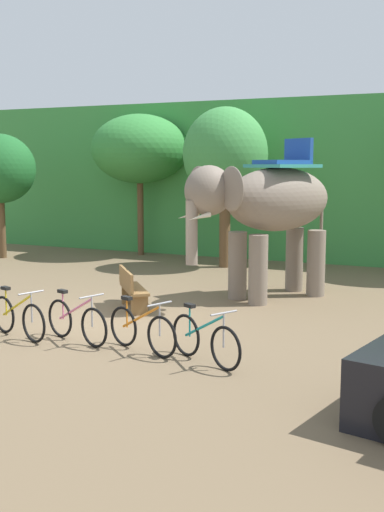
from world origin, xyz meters
TOP-DOWN VIEW (x-y plane):
  - ground_plane at (0.00, 0.00)m, footprint 80.00×80.00m
  - foliage_hedge at (0.00, 12.42)m, footprint 36.00×6.00m
  - tree_center_right at (-8.09, 6.23)m, footprint 2.39×2.39m
  - tree_center at (-4.14, 8.80)m, footprint 3.35×3.35m
  - tree_far_right at (-0.45, 7.52)m, footprint 2.59×2.59m
  - elephant at (2.22, 3.49)m, footprint 3.27×4.03m
  - bike_yellow at (-0.84, -1.74)m, footprint 1.64×0.69m
  - bike_pink at (0.31, -1.55)m, footprint 1.64×0.69m
  - bike_orange at (1.67, -1.59)m, footprint 1.62×0.73m
  - bike_teal at (2.90, -1.72)m, footprint 1.54×0.86m
  - wooden_bench at (-0.13, 1.17)m, footprint 1.28×1.41m

SIDE VIEW (x-z plane):
  - ground_plane at x=0.00m, z-range 0.00..0.00m
  - bike_yellow at x=-0.84m, z-range -0.07..0.85m
  - bike_pink at x=0.31m, z-range -0.07..0.85m
  - bike_orange at x=1.67m, z-range -0.07..0.85m
  - bike_teal at x=2.90m, z-range -0.07..0.85m
  - wooden_bench at x=-0.13m, z-range 0.03..0.92m
  - elephant at x=2.22m, z-range 0.31..4.09m
  - foliage_hedge at x=0.00m, z-range 0.00..5.29m
  - tree_center_right at x=-8.09m, z-range 0.92..5.11m
  - tree_far_right at x=-0.45m, z-range 1.00..5.90m
  - tree_center at x=-4.14m, z-range 1.25..6.13m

